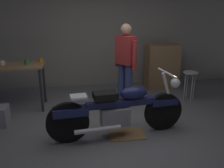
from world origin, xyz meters
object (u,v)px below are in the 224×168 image
Objects in this scene: shop_stool at (190,78)px; mug_orange_travel at (41,60)px; wooden_dresser at (162,66)px; mug_white_ceramic at (2,63)px; motorcycle at (119,109)px; person_standing at (125,62)px; mug_green_speckled at (27,62)px.

mug_orange_travel is (-3.14, 0.28, 0.45)m from shop_stool.
wooden_dresser is 9.37× the size of mug_white_ceramic.
motorcycle reaches higher than mug_orange_travel.
shop_stool is 5.99× the size of mug_orange_travel.
motorcycle is at bearing -144.62° from shop_stool.
motorcycle is 1.99× the size of wooden_dresser.
person_standing is 1.94m from mug_green_speckled.
mug_white_ceramic is 0.72m from mug_orange_travel.
wooden_dresser reaches higher than motorcycle.
shop_stool is at bearing -121.78° from person_standing.
mug_orange_travel reaches higher than shop_stool.
mug_white_ceramic is at bearing 177.74° from shop_stool.
mug_green_speckled reaches higher than mug_white_ceramic.
shop_stool is at bearing -74.30° from wooden_dresser.
mug_green_speckled is at bearing -164.62° from wooden_dresser.
wooden_dresser is at bearing 13.21° from mug_white_ceramic.
wooden_dresser is (-0.28, 0.99, 0.05)m from shop_stool.
wooden_dresser is (1.54, 2.28, 0.10)m from motorcycle.
mug_orange_travel is at bearing 124.41° from motorcycle.
mug_green_speckled is (0.46, -0.02, 0.01)m from mug_white_ceramic.
mug_green_speckled is (-3.11, -0.85, 0.40)m from wooden_dresser.
mug_white_ceramic is at bearing 177.94° from mug_green_speckled.
mug_orange_travel is at bearing 45.60° from person_standing.
person_standing is at bearing -5.30° from mug_green_speckled.
mug_green_speckled is at bearing 177.71° from shop_stool.
mug_orange_travel is at bearing 10.44° from mug_white_ceramic.
person_standing is 1.52m from shop_stool.
person_standing is (0.36, 1.25, 0.48)m from motorcycle.
mug_white_ceramic reaches higher than shop_stool.
wooden_dresser reaches higher than shop_stool.
wooden_dresser reaches higher than mug_orange_travel.
person_standing is 14.22× the size of mug_white_ceramic.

